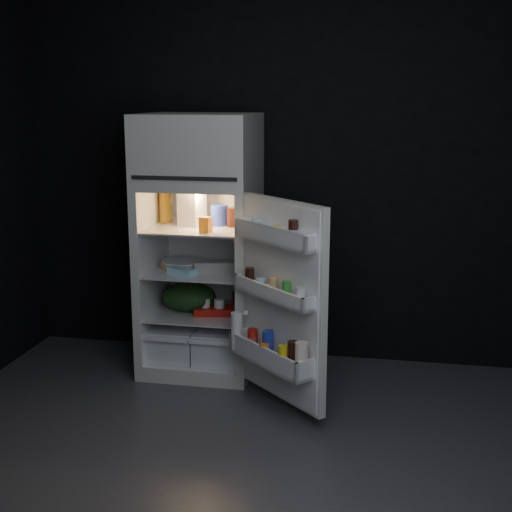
% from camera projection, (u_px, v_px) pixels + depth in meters
% --- Properties ---
extents(floor, '(4.00, 3.40, 0.00)m').
position_uv_depth(floor, '(250.00, 466.00, 3.73)').
color(floor, '#45454A').
rests_on(floor, ground).
extents(wall_back, '(4.00, 0.00, 2.70)m').
position_uv_depth(wall_back, '(298.00, 174.00, 5.06)').
color(wall_back, black).
rests_on(wall_back, ground).
extents(wall_front, '(4.00, 0.00, 2.70)m').
position_uv_depth(wall_front, '(115.00, 317.00, 1.81)').
color(wall_front, black).
rests_on(wall_front, ground).
extents(refrigerator, '(0.76, 0.71, 1.78)m').
position_uv_depth(refrigerator, '(201.00, 235.00, 4.90)').
color(refrigerator, silver).
rests_on(refrigerator, ground).
extents(fridge_door, '(0.65, 0.64, 1.22)m').
position_uv_depth(fridge_door, '(279.00, 303.00, 4.23)').
color(fridge_door, silver).
rests_on(fridge_door, ground).
extents(milk_jug, '(0.18, 0.18, 0.24)m').
position_uv_depth(milk_jug, '(192.00, 208.00, 4.85)').
color(milk_jug, white).
rests_on(milk_jug, refrigerator).
extents(mayo_jar, '(0.13, 0.13, 0.14)m').
position_uv_depth(mayo_jar, '(219.00, 215.00, 4.87)').
color(mayo_jar, '#1F33A8').
rests_on(mayo_jar, refrigerator).
extents(jam_jar, '(0.10, 0.10, 0.13)m').
position_uv_depth(jam_jar, '(233.00, 217.00, 4.82)').
color(jam_jar, black).
rests_on(jam_jar, refrigerator).
extents(amber_bottle, '(0.09, 0.09, 0.22)m').
position_uv_depth(amber_bottle, '(165.00, 207.00, 4.98)').
color(amber_bottle, orange).
rests_on(amber_bottle, refrigerator).
extents(small_carton, '(0.09, 0.08, 0.10)m').
position_uv_depth(small_carton, '(206.00, 225.00, 4.63)').
color(small_carton, orange).
rests_on(small_carton, refrigerator).
extents(egg_carton, '(0.34, 0.19, 0.07)m').
position_uv_depth(egg_carton, '(219.00, 266.00, 4.84)').
color(egg_carton, '#9C998E').
rests_on(egg_carton, refrigerator).
extents(pie, '(0.33, 0.33, 0.04)m').
position_uv_depth(pie, '(184.00, 264.00, 4.97)').
color(pie, tan).
rests_on(pie, refrigerator).
extents(flat_package, '(0.22, 0.17, 0.04)m').
position_uv_depth(flat_package, '(182.00, 271.00, 4.77)').
color(flat_package, '#9AD9EE').
rests_on(flat_package, refrigerator).
extents(wrapped_pkg, '(0.13, 0.11, 0.05)m').
position_uv_depth(wrapped_pkg, '(234.00, 263.00, 4.97)').
color(wrapped_pkg, '#F8E5CA').
rests_on(wrapped_pkg, refrigerator).
extents(produce_bag, '(0.42, 0.37, 0.20)m').
position_uv_depth(produce_bag, '(189.00, 297.00, 4.97)').
color(produce_bag, '#193815').
rests_on(produce_bag, refrigerator).
extents(yogurt_tray, '(0.29, 0.19, 0.05)m').
position_uv_depth(yogurt_tray, '(214.00, 311.00, 4.89)').
color(yogurt_tray, red).
rests_on(yogurt_tray, refrigerator).
extents(small_can_red, '(0.08, 0.08, 0.09)m').
position_uv_depth(small_can_red, '(237.00, 298.00, 5.12)').
color(small_can_red, red).
rests_on(small_can_red, refrigerator).
extents(small_can_silver, '(0.08, 0.08, 0.09)m').
position_uv_depth(small_can_silver, '(239.00, 300.00, 5.08)').
color(small_can_silver, silver).
rests_on(small_can_silver, refrigerator).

